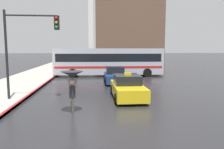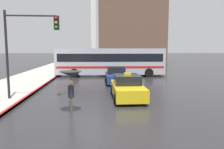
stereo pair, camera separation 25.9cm
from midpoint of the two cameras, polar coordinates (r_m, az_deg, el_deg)
ground_plane at (r=8.55m, az=1.40°, el=-14.66°), size 300.00×300.00×0.00m
taxi at (r=13.92m, az=4.52°, el=-3.42°), size 1.91×4.42×1.62m
sedan_red at (r=19.95m, az=1.39°, el=-0.33°), size 1.91×4.05×1.46m
city_bus at (r=25.02m, az=-0.20°, el=3.62°), size 12.24×2.96×3.16m
pedestrian_with_umbrella at (r=10.68m, az=-10.06°, el=-1.13°), size 1.09×1.09×2.04m
traffic_light at (r=13.78m, az=-20.58°, el=8.70°), size 3.13×0.38×5.33m
building_tower_near at (r=52.27m, az=5.20°, el=17.87°), size 14.84×8.19×26.45m
monument_cross at (r=42.11m, az=-4.75°, el=17.83°), size 8.71×0.90×19.79m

